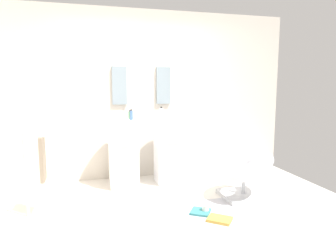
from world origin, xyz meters
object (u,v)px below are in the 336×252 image
(pedestal_sink_left, at_px, (123,151))
(soap_bottle_green, at_px, (130,115))
(coffee_mug, at_px, (205,209))
(soap_bottle_white, at_px, (161,113))
(towel_rack, at_px, (40,161))
(magazine_teal, at_px, (200,212))
(soap_bottle_blue, at_px, (131,115))
(pedestal_sink_right, at_px, (169,148))
(lounge_chair, at_px, (244,172))
(magazine_ochre, at_px, (220,219))

(pedestal_sink_left, bearing_deg, soap_bottle_green, 38.51)
(coffee_mug, distance_m, soap_bottle_white, 1.58)
(soap_bottle_green, bearing_deg, pedestal_sink_left, -141.49)
(towel_rack, xyz_separation_m, magazine_teal, (1.74, -0.41, -0.61))
(soap_bottle_blue, relative_size, soap_bottle_white, 0.86)
(soap_bottle_green, bearing_deg, pedestal_sink_right, -9.48)
(pedestal_sink_left, xyz_separation_m, towel_rack, (-1.00, -0.78, 0.11))
(towel_rack, bearing_deg, coffee_mug, -12.98)
(pedestal_sink_right, distance_m, soap_bottle_blue, 0.76)
(towel_rack, relative_size, magazine_teal, 4.51)
(pedestal_sink_left, xyz_separation_m, soap_bottle_blue, (0.12, -0.02, 0.51))
(lounge_chair, bearing_deg, pedestal_sink_left, 149.22)
(soap_bottle_blue, distance_m, soap_bottle_green, 0.11)
(magazine_teal, distance_m, coffee_mug, 0.07)
(towel_rack, bearing_deg, soap_bottle_green, 38.02)
(lounge_chair, height_order, soap_bottle_blue, soap_bottle_blue)
(soap_bottle_green, bearing_deg, magazine_ochre, -63.89)
(lounge_chair, xyz_separation_m, soap_bottle_green, (-1.34, 0.96, 0.67))
(pedestal_sink_left, xyz_separation_m, soap_bottle_white, (0.57, 0.02, 0.52))
(coffee_mug, xyz_separation_m, soap_bottle_blue, (-0.67, 1.17, 0.98))
(towel_rack, bearing_deg, magazine_teal, -13.25)
(magazine_teal, bearing_deg, soap_bottle_green, 148.60)
(soap_bottle_blue, bearing_deg, soap_bottle_green, 92.38)
(towel_rack, bearing_deg, pedestal_sink_right, 24.78)
(lounge_chair, relative_size, magazine_teal, 5.11)
(lounge_chair, relative_size, magazine_ochre, 4.34)
(soap_bottle_blue, height_order, soap_bottle_white, soap_bottle_white)
(pedestal_sink_right, xyz_separation_m, coffee_mug, (0.11, -1.19, -0.47))
(towel_rack, xyz_separation_m, soap_bottle_white, (1.57, 0.79, 0.42))
(towel_rack, bearing_deg, lounge_chair, -2.06)
(lounge_chair, relative_size, soap_bottle_green, 8.09)
(soap_bottle_white, bearing_deg, lounge_chair, -44.93)
(soap_bottle_green, bearing_deg, lounge_chair, -35.75)
(pedestal_sink_left, relative_size, coffee_mug, 11.76)
(pedestal_sink_left, height_order, coffee_mug, pedestal_sink_left)
(pedestal_sink_left, bearing_deg, magazine_teal, -58.10)
(towel_rack, distance_m, soap_bottle_green, 1.47)
(magazine_ochre, bearing_deg, pedestal_sink_left, 160.53)
(soap_bottle_green, bearing_deg, coffee_mug, -62.17)
(pedestal_sink_left, relative_size, magazine_teal, 5.05)
(soap_bottle_white, distance_m, soap_bottle_green, 0.46)
(towel_rack, distance_m, magazine_ochre, 2.06)
(pedestal_sink_left, bearing_deg, coffee_mug, -56.18)
(pedestal_sink_right, xyz_separation_m, soap_bottle_white, (-0.12, 0.02, 0.52))
(magazine_ochre, distance_m, soap_bottle_green, 1.97)
(towel_rack, bearing_deg, pedestal_sink_left, 37.96)
(magazine_teal, height_order, coffee_mug, coffee_mug)
(pedestal_sink_left, relative_size, soap_bottle_blue, 6.93)
(lounge_chair, relative_size, soap_bottle_white, 6.05)
(magazine_teal, relative_size, soap_bottle_white, 1.18)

